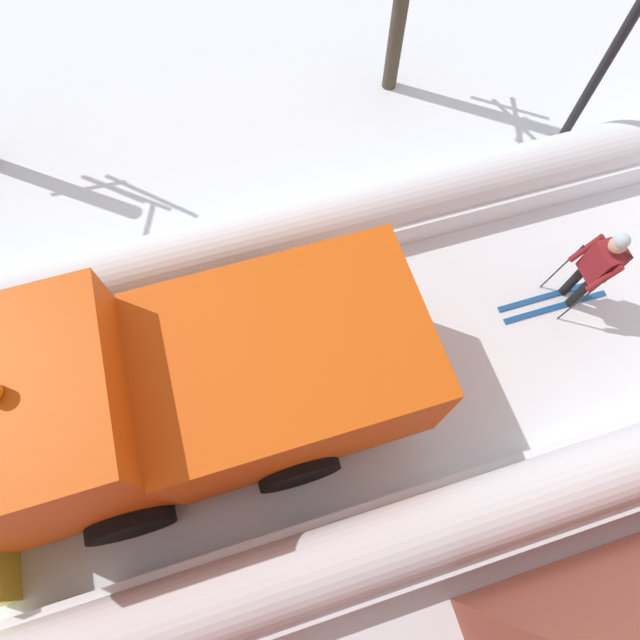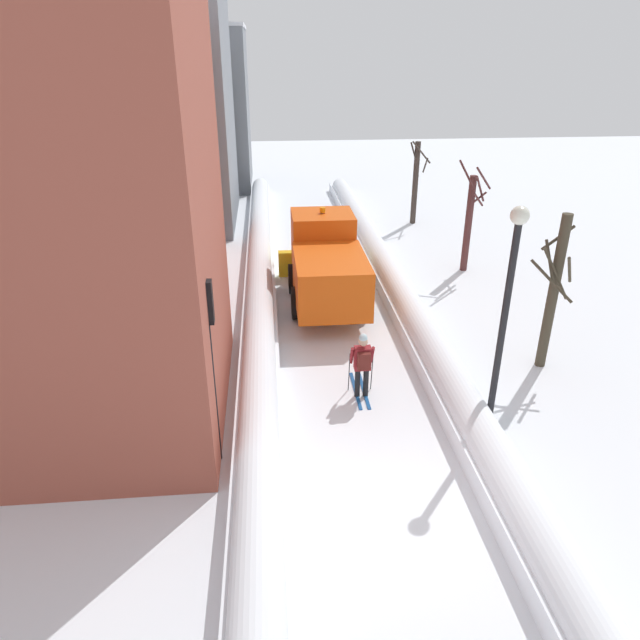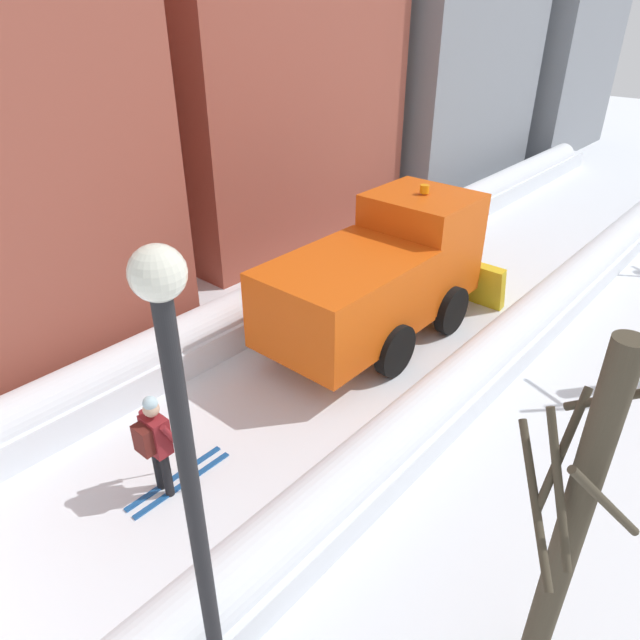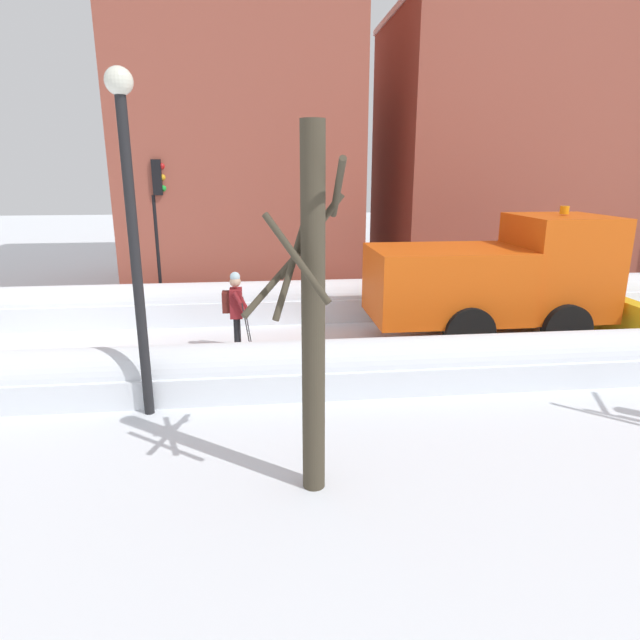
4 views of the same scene
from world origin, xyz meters
The scene contains 10 objects.
ground_plane centered at (0.00, 10.00, 0.00)m, with size 80.00×80.00×0.00m, color white.
snowbank_left centered at (-2.45, 10.00, 0.47)m, with size 1.10×36.00×1.06m.
snowbank_right centered at (2.45, 10.00, 0.39)m, with size 1.10×36.00×0.95m.
building_brick_near centered at (-7.55, 4.32, 7.92)m, with size 8.60×6.89×15.83m.
building_brick_mid centered at (-7.55, 13.33, 4.52)m, with size 6.25×8.03×9.03m.
plow_truck centered at (-0.12, 10.27, 1.48)m, with size 3.20×5.98×3.12m.
skier centered at (0.18, 4.21, 1.00)m, with size 0.62×1.80×1.81m.
traffic_light_pole centered at (-3.34, 2.12, 2.93)m, with size 0.28×0.42×4.16m.
street_lamp centered at (3.11, 2.86, 3.35)m, with size 0.40×0.40×5.30m.
bare_tree_near centered at (5.52, 5.34, 2.29)m, with size 1.27×1.23×4.41m.
Camera 4 is at (11.52, 4.75, 3.88)m, focal length 30.06 mm.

